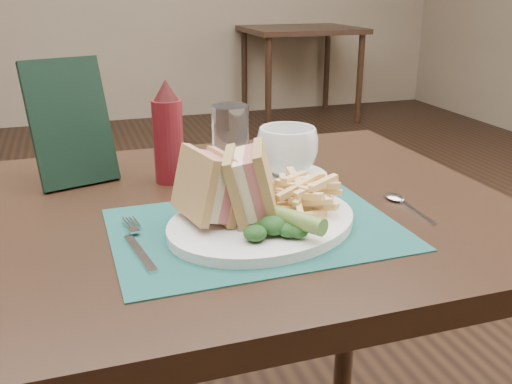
# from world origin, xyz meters

# --- Properties ---
(floor) EXTENTS (7.00, 7.00, 0.00)m
(floor) POSITION_xyz_m (0.00, 0.00, 0.00)
(floor) COLOR black
(floor) RESTS_ON ground
(wall_back) EXTENTS (6.00, 0.00, 6.00)m
(wall_back) POSITION_xyz_m (0.00, 3.50, 0.00)
(wall_back) COLOR gray
(wall_back) RESTS_ON ground
(table_bg_right) EXTENTS (0.90, 0.75, 0.75)m
(table_bg_right) POSITION_xyz_m (1.60, 3.10, 0.38)
(table_bg_right) COLOR black
(table_bg_right) RESTS_ON ground
(placemat) EXTENTS (0.42, 0.31, 0.00)m
(placemat) POSITION_xyz_m (-0.00, -0.61, 0.75)
(placemat) COLOR #174C46
(placemat) RESTS_ON table_main
(plate) EXTENTS (0.37, 0.34, 0.01)m
(plate) POSITION_xyz_m (0.01, -0.61, 0.76)
(plate) COLOR white
(plate) RESTS_ON placemat
(sandwich_half_a) EXTENTS (0.10, 0.12, 0.11)m
(sandwich_half_a) POSITION_xyz_m (-0.09, -0.60, 0.82)
(sandwich_half_a) COLOR tan
(sandwich_half_a) RESTS_ON plate
(sandwich_half_b) EXTENTS (0.11, 0.13, 0.11)m
(sandwich_half_b) POSITION_xyz_m (-0.03, -0.60, 0.82)
(sandwich_half_b) COLOR tan
(sandwich_half_b) RESTS_ON plate
(kale_garnish) EXTENTS (0.11, 0.08, 0.03)m
(kale_garnish) POSITION_xyz_m (0.01, -0.67, 0.78)
(kale_garnish) COLOR #153814
(kale_garnish) RESTS_ON plate
(pickle_spear) EXTENTS (0.08, 0.12, 0.03)m
(pickle_spear) POSITION_xyz_m (0.02, -0.67, 0.79)
(pickle_spear) COLOR #56772D
(pickle_spear) RESTS_ON plate
(fries_pile) EXTENTS (0.18, 0.20, 0.06)m
(fries_pile) POSITION_xyz_m (0.08, -0.59, 0.80)
(fries_pile) COLOR #F2C579
(fries_pile) RESTS_ON plate
(fork) EXTENTS (0.06, 0.17, 0.01)m
(fork) POSITION_xyz_m (-0.18, -0.62, 0.76)
(fork) COLOR silver
(fork) RESTS_ON placemat
(spoon) EXTENTS (0.04, 0.15, 0.01)m
(spoon) POSITION_xyz_m (0.26, -0.61, 0.76)
(spoon) COLOR silver
(spoon) RESTS_ON table_main
(saucer) EXTENTS (0.20, 0.20, 0.01)m
(saucer) POSITION_xyz_m (0.12, -0.41, 0.76)
(saucer) COLOR white
(saucer) RESTS_ON table_main
(coffee_cup) EXTENTS (0.16, 0.16, 0.09)m
(coffee_cup) POSITION_xyz_m (0.12, -0.41, 0.80)
(coffee_cup) COLOR white
(coffee_cup) RESTS_ON saucer
(drinking_glass) EXTENTS (0.09, 0.09, 0.13)m
(drinking_glass) POSITION_xyz_m (0.04, -0.34, 0.81)
(drinking_glass) COLOR white
(drinking_glass) RESTS_ON table_main
(ketchup_bottle) EXTENTS (0.07, 0.07, 0.19)m
(ketchup_bottle) POSITION_xyz_m (-0.08, -0.36, 0.84)
(ketchup_bottle) COLOR maroon
(ketchup_bottle) RESTS_ON table_main
(check_presenter) EXTENTS (0.16, 0.12, 0.22)m
(check_presenter) POSITION_xyz_m (-0.25, -0.30, 0.86)
(check_presenter) COLOR black
(check_presenter) RESTS_ON table_main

